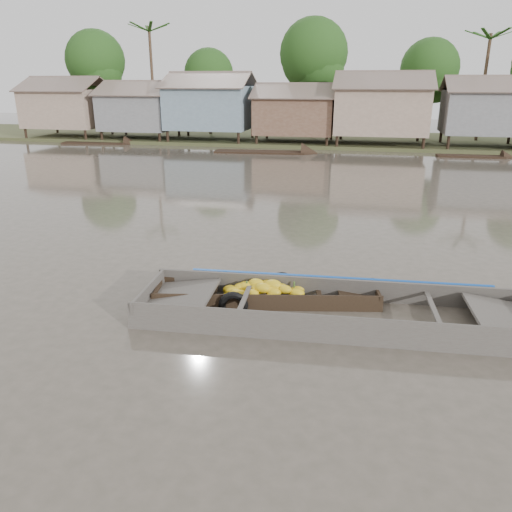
# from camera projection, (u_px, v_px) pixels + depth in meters

# --- Properties ---
(ground) EXTENTS (120.00, 120.00, 0.00)m
(ground) POSITION_uv_depth(u_px,v_px,m) (271.00, 315.00, 10.58)
(ground) COLOR #484337
(ground) RESTS_ON ground
(riverbank) EXTENTS (120.00, 12.47, 10.22)m
(riverbank) POSITION_uv_depth(u_px,v_px,m) (388.00, 103.00, 38.27)
(riverbank) COLOR #384723
(riverbank) RESTS_ON ground
(banana_boat) EXTENTS (5.16, 2.15, 0.70)m
(banana_boat) POSITION_uv_depth(u_px,v_px,m) (263.00, 295.00, 11.29)
(banana_boat) COLOR black
(banana_boat) RESTS_ON ground
(viewer_boat) EXTENTS (8.40, 2.68, 0.67)m
(viewer_boat) POSITION_uv_depth(u_px,v_px,m) (338.00, 316.00, 10.40)
(viewer_boat) COLOR #453F3A
(viewer_boat) RESTS_ON ground
(distant_boats) EXTENTS (47.37, 16.29, 0.35)m
(distant_boats) POSITION_uv_depth(u_px,v_px,m) (490.00, 163.00, 30.37)
(distant_boats) COLOR black
(distant_boats) RESTS_ON ground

